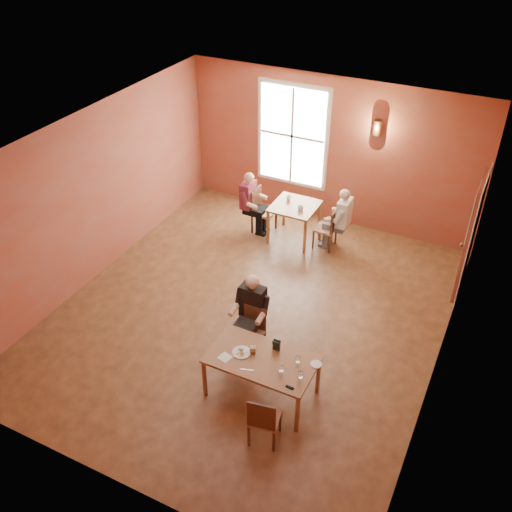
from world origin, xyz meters
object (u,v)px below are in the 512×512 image
at_px(main_table, 261,376).
at_px(second_table, 294,222).
at_px(chair_diner_white, 325,228).
at_px(diner_maroon, 263,204).
at_px(chair_empty, 265,417).
at_px(chair_diner_maroon, 264,211).
at_px(diner_main, 249,324).
at_px(chair_diner_main, 250,333).
at_px(diner_white, 328,220).

bearing_deg(main_table, second_table, 106.89).
xyz_separation_m(chair_diner_white, diner_maroon, (-1.33, 0.00, 0.19)).
bearing_deg(chair_empty, chair_diner_white, 90.89).
height_order(chair_empty, chair_diner_maroon, chair_diner_maroon).
bearing_deg(main_table, diner_main, 128.88).
bearing_deg(diner_main, diner_maroon, -67.45).
xyz_separation_m(second_table, chair_diner_white, (0.65, 0.00, 0.05)).
relative_size(diner_main, chair_diner_maroon, 1.36).
bearing_deg(chair_diner_maroon, chair_empty, 25.73).
bearing_deg(diner_maroon, main_table, 25.50).
relative_size(main_table, chair_diner_white, 1.73).
bearing_deg(chair_diner_white, diner_maroon, 90.00).
bearing_deg(main_table, chair_diner_main, 127.57).
bearing_deg(diner_maroon, chair_diner_white, 90.00).
height_order(second_table, chair_diner_white, chair_diner_white).
relative_size(chair_diner_white, diner_maroon, 0.69).
distance_m(diner_main, chair_empty, 1.56).
height_order(chair_diner_main, diner_maroon, diner_maroon).
bearing_deg(chair_diner_maroon, diner_maroon, -90.00).
bearing_deg(chair_empty, second_table, 98.45).
height_order(chair_diner_main, chair_empty, chair_empty).
distance_m(main_table, chair_diner_white, 3.96).
bearing_deg(chair_diner_white, chair_diner_maroon, 90.00).
height_order(diner_white, diner_maroon, same).
distance_m(chair_empty, diner_maroon, 5.11).
xyz_separation_m(chair_diner_white, diner_white, (0.03, 0.00, 0.19)).
xyz_separation_m(main_table, diner_main, (-0.50, 0.62, 0.28)).
bearing_deg(second_table, chair_empty, -71.22).
bearing_deg(diner_white, chair_empty, -169.14).
distance_m(second_table, chair_diner_white, 0.65).
bearing_deg(diner_main, second_table, -78.18).
height_order(main_table, chair_diner_white, chair_diner_white).
xyz_separation_m(chair_diner_main, chair_diner_white, (-0.04, 3.27, 0.02)).
height_order(main_table, diner_maroon, diner_maroon).
xyz_separation_m(chair_diner_main, diner_main, (0.00, -0.03, 0.22)).
bearing_deg(diner_maroon, chair_empty, 26.03).
relative_size(main_table, chair_empty, 1.78).
bearing_deg(chair_diner_white, second_table, 90.00).
bearing_deg(second_table, chair_diner_maroon, 180.00).
height_order(chair_diner_maroon, diner_maroon, diner_maroon).
xyz_separation_m(main_table, chair_diner_main, (-0.50, 0.65, 0.06)).
bearing_deg(chair_diner_maroon, diner_main, 22.10).
relative_size(main_table, diner_maroon, 1.19).
bearing_deg(chair_diner_maroon, diner_white, 90.00).
bearing_deg(diner_main, chair_diner_main, -90.00).
relative_size(diner_main, chair_empty, 1.51).
bearing_deg(main_table, chair_diner_white, 97.86).
height_order(main_table, chair_diner_maroon, chair_diner_maroon).
xyz_separation_m(second_table, chair_diner_maroon, (-0.65, 0.00, 0.08)).
distance_m(chair_diner_main, chair_empty, 1.57).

